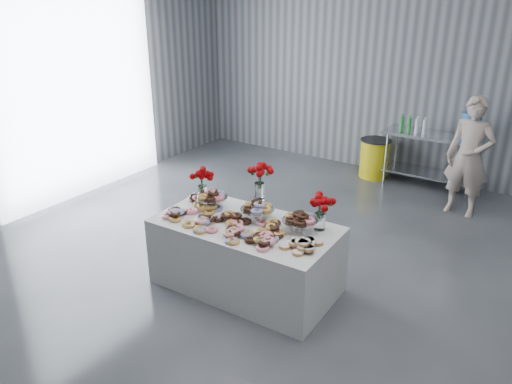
# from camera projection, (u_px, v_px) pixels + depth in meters

# --- Properties ---
(ground) EXTENTS (9.00, 9.00, 0.00)m
(ground) POSITION_uv_depth(u_px,v_px,m) (262.00, 300.00, 5.20)
(ground) COLOR #33363A
(ground) RESTS_ON ground
(room_walls) EXTENTS (8.04, 9.04, 4.02)m
(room_walls) POSITION_uv_depth(u_px,v_px,m) (242.00, 34.00, 4.38)
(room_walls) COLOR gray
(room_walls) RESTS_ON ground
(display_table) EXTENTS (1.92, 1.05, 0.75)m
(display_table) POSITION_uv_depth(u_px,v_px,m) (246.00, 256.00, 5.30)
(display_table) COLOR white
(display_table) RESTS_ON ground
(prep_table) EXTENTS (1.50, 0.60, 0.90)m
(prep_table) POSITION_uv_depth(u_px,v_px,m) (432.00, 151.00, 7.84)
(prep_table) COLOR silver
(prep_table) RESTS_ON ground
(donut_mounds) EXTENTS (1.82, 0.84, 0.09)m
(donut_mounds) POSITION_uv_depth(u_px,v_px,m) (243.00, 222.00, 5.10)
(donut_mounds) COLOR gold
(donut_mounds) RESTS_ON display_table
(cake_stand_left) EXTENTS (0.36, 0.36, 0.17)m
(cake_stand_left) POSITION_uv_depth(u_px,v_px,m) (211.00, 196.00, 5.49)
(cake_stand_left) COLOR silver
(cake_stand_left) RESTS_ON display_table
(cake_stand_mid) EXTENTS (0.36, 0.36, 0.17)m
(cake_stand_mid) POSITION_uv_depth(u_px,v_px,m) (257.00, 208.00, 5.20)
(cake_stand_mid) COLOR silver
(cake_stand_mid) RESTS_ON display_table
(cake_stand_right) EXTENTS (0.36, 0.36, 0.17)m
(cake_stand_right) POSITION_uv_depth(u_px,v_px,m) (300.00, 219.00, 4.95)
(cake_stand_right) COLOR silver
(cake_stand_right) RESTS_ON display_table
(danish_pile) EXTENTS (0.48, 0.48, 0.11)m
(danish_pile) POSITION_uv_depth(u_px,v_px,m) (304.00, 244.00, 4.65)
(danish_pile) COLOR silver
(danish_pile) RESTS_ON display_table
(bouquet_left) EXTENTS (0.26, 0.26, 0.42)m
(bouquet_left) POSITION_uv_depth(u_px,v_px,m) (202.00, 176.00, 5.61)
(bouquet_left) COLOR white
(bouquet_left) RESTS_ON display_table
(bouquet_right) EXTENTS (0.26, 0.26, 0.42)m
(bouquet_right) POSITION_uv_depth(u_px,v_px,m) (321.00, 203.00, 4.93)
(bouquet_right) COLOR white
(bouquet_right) RESTS_ON display_table
(bouquet_center) EXTENTS (0.26, 0.26, 0.57)m
(bouquet_center) POSITION_uv_depth(u_px,v_px,m) (259.00, 179.00, 5.31)
(bouquet_center) COLOR silver
(bouquet_center) RESTS_ON display_table
(water_jug) EXTENTS (0.28, 0.28, 0.55)m
(water_jug) POSITION_uv_depth(u_px,v_px,m) (471.00, 123.00, 7.38)
(water_jug) COLOR #4490E9
(water_jug) RESTS_ON prep_table
(drink_bottles) EXTENTS (0.54, 0.08, 0.27)m
(drink_bottles) POSITION_uv_depth(u_px,v_px,m) (413.00, 124.00, 7.77)
(drink_bottles) COLOR #268C33
(drink_bottles) RESTS_ON prep_table
(person) EXTENTS (0.65, 0.46, 1.69)m
(person) POSITION_uv_depth(u_px,v_px,m) (469.00, 157.00, 6.86)
(person) COLOR #CC8C93
(person) RESTS_ON ground
(trash_barrel) EXTENTS (0.51, 0.51, 0.66)m
(trash_barrel) POSITION_uv_depth(u_px,v_px,m) (374.00, 158.00, 8.43)
(trash_barrel) COLOR yellow
(trash_barrel) RESTS_ON ground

